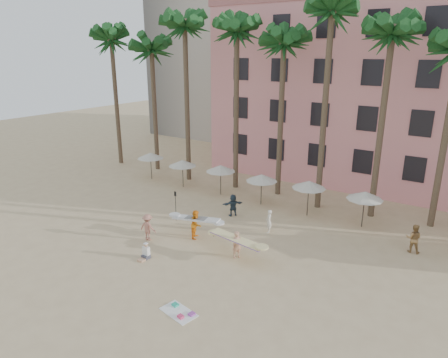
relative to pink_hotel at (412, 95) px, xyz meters
name	(u,v)px	position (x,y,z in m)	size (l,w,h in m)	color
ground	(167,277)	(-7.00, -26.00, -8.00)	(120.00, 120.00, 0.00)	#D1B789
pink_hotel	(412,95)	(0.00, 0.00, 0.00)	(35.00, 14.00, 16.00)	pink
palm_row	(300,34)	(-6.49, -11.00, 4.97)	(44.40, 5.40, 16.30)	brown
umbrella_row	(240,173)	(-10.00, -13.50, -5.67)	(22.50, 2.70, 2.73)	#332B23
beach_towel	(180,312)	(-4.41, -28.00, -7.97)	(1.96, 1.33, 0.14)	white
carrier_yellow	(237,243)	(-4.98, -21.99, -7.03)	(3.39, 0.81, 1.69)	tan
carrier_white	(196,223)	(-8.64, -21.19, -6.98)	(3.32, 1.32, 1.91)	orange
beachgoers	(254,222)	(-5.78, -18.61, -7.12)	(15.75, 8.59, 1.83)	#B3725F
paddle	(176,202)	(-11.60, -19.77, -6.59)	(0.18, 0.04, 2.23)	black
seated_man	(145,253)	(-9.42, -25.15, -7.66)	(0.43, 0.75, 0.98)	#3F3F4C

